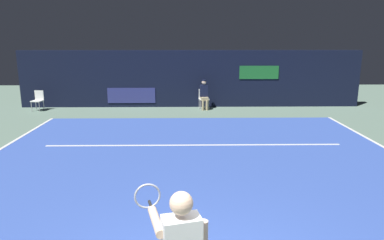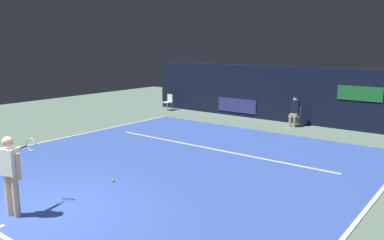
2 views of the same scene
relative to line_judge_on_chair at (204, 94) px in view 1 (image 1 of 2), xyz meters
name	(u,v)px [view 1 (image 1 of 2)]	position (x,y,z in m)	size (l,w,h in m)	color
ground_plane	(195,170)	(-0.59, -7.49, -0.69)	(32.20, 32.20, 0.00)	slate
court_surface	(195,170)	(-0.59, -7.49, -0.68)	(11.18, 11.32, 0.01)	#3856B2
line_service	(194,145)	(-0.59, -5.51, -0.67)	(8.72, 0.10, 0.01)	white
back_wall	(191,79)	(-0.59, 0.72, 0.61)	(15.65, 0.33, 2.60)	black
line_judge_on_chair	(204,94)	(0.00, 0.00, 0.00)	(0.48, 0.56, 1.32)	white
courtside_chair_near	(38,99)	(-7.34, -0.14, -0.18)	(0.50, 0.48, 0.88)	white
tennis_ball	(186,216)	(-0.82, -9.82, -0.64)	(0.07, 0.07, 0.07)	#CCE033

